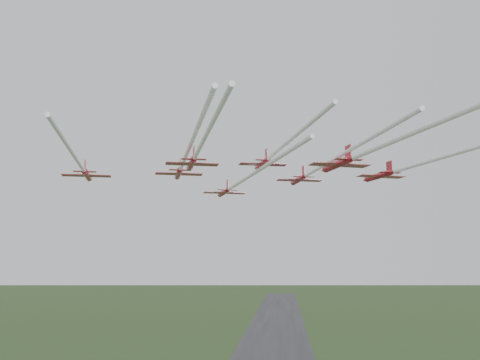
# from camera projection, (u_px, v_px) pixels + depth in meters

# --- Properties ---
(runway) EXTENTS (38.00, 900.00, 0.04)m
(runway) POSITION_uv_depth(u_px,v_px,m) (275.00, 341.00, 291.31)
(runway) COLOR #303033
(runway) RESTS_ON ground
(jet_lead) EXTENTS (22.45, 60.43, 2.87)m
(jet_lead) POSITION_uv_depth(u_px,v_px,m) (239.00, 182.00, 106.90)
(jet_lead) COLOR #AE1A2A
(jet_row2_left) EXTENTS (18.63, 57.59, 2.71)m
(jet_row2_left) POSITION_uv_depth(u_px,v_px,m) (184.00, 159.00, 89.48)
(jet_row2_left) COLOR #AE1A2A
(jet_row2_right) EXTENTS (17.41, 57.89, 2.80)m
(jet_row2_right) POSITION_uv_depth(u_px,v_px,m) (319.00, 168.00, 97.10)
(jet_row2_right) COLOR #AE1A2A
(jet_row3_left) EXTENTS (14.39, 43.29, 2.46)m
(jet_row3_left) POSITION_uv_depth(u_px,v_px,m) (81.00, 165.00, 82.64)
(jet_row3_left) COLOR #AE1A2A
(jet_row3_mid) EXTENTS (13.75, 41.63, 2.47)m
(jet_row3_mid) POSITION_uv_depth(u_px,v_px,m) (274.00, 154.00, 84.25)
(jet_row3_mid) COLOR #AE1A2A
(jet_row3_right) EXTENTS (21.70, 51.18, 2.68)m
(jet_row3_right) POSITION_uv_depth(u_px,v_px,m) (419.00, 164.00, 88.04)
(jet_row3_right) COLOR #AE1A2A
(jet_row4_left) EXTENTS (13.96, 41.61, 2.38)m
(jet_row4_left) POSITION_uv_depth(u_px,v_px,m) (198.00, 151.00, 72.10)
(jet_row4_left) COLOR #AE1A2A
(jet_row4_right) EXTENTS (21.67, 55.00, 2.91)m
(jet_row4_right) POSITION_uv_depth(u_px,v_px,m) (378.00, 148.00, 73.32)
(jet_row4_right) COLOR #AE1A2A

